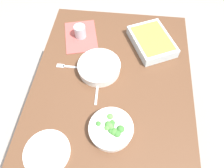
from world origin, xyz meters
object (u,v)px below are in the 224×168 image
object	(u,v)px
side_plate	(47,152)
drink_cup	(80,32)
stew_bowl	(99,67)
fork_on_table	(69,67)
broccoli_bowl	(111,129)
baking_dish	(152,41)
spoon_by_stew	(98,87)

from	to	relation	value
side_plate	drink_cup	bearing A→B (deg)	178.47
drink_cup	stew_bowl	bearing A→B (deg)	31.61
fork_on_table	broccoli_bowl	bearing A→B (deg)	38.61
baking_dish	side_plate	bearing A→B (deg)	-33.17
broccoli_bowl	side_plate	bearing A→B (deg)	-64.42
drink_cup	fork_on_table	world-z (taller)	drink_cup
broccoli_bowl	baking_dish	xyz separation A→B (m)	(-0.59, 0.19, 0.00)
baking_dish	stew_bowl	bearing A→B (deg)	-52.16
broccoli_bowl	drink_cup	size ratio (longest dim) A/B	2.58
broccoli_bowl	drink_cup	distance (m)	0.67
stew_bowl	spoon_by_stew	distance (m)	0.12
broccoli_bowl	side_plate	world-z (taller)	broccoli_bowl
stew_bowl	baking_dish	world-z (taller)	same
baking_dish	spoon_by_stew	xyz separation A→B (m)	(0.35, -0.29, -0.03)
stew_bowl	fork_on_table	bearing A→B (deg)	-91.27
broccoli_bowl	spoon_by_stew	distance (m)	0.27
broccoli_bowl	drink_cup	bearing A→B (deg)	-156.63
stew_bowl	drink_cup	distance (m)	0.30
baking_dish	fork_on_table	xyz separation A→B (m)	(0.23, -0.48, -0.03)
drink_cup	fork_on_table	bearing A→B (deg)	-5.57
drink_cup	broccoli_bowl	bearing A→B (deg)	23.37
drink_cup	side_plate	size ratio (longest dim) A/B	0.39
side_plate	spoon_by_stew	world-z (taller)	side_plate
stew_bowl	fork_on_table	size ratio (longest dim) A/B	1.40
drink_cup	fork_on_table	xyz separation A→B (m)	(0.25, -0.02, -0.04)
fork_on_table	spoon_by_stew	bearing A→B (deg)	57.32
baking_dish	drink_cup	size ratio (longest dim) A/B	4.31
spoon_by_stew	fork_on_table	bearing A→B (deg)	-122.68
spoon_by_stew	side_plate	bearing A→B (deg)	-25.70
drink_cup	spoon_by_stew	xyz separation A→B (m)	(0.37, 0.16, -0.03)
baking_dish	spoon_by_stew	bearing A→B (deg)	-40.08
stew_bowl	fork_on_table	xyz separation A→B (m)	(-0.00, -0.18, -0.03)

